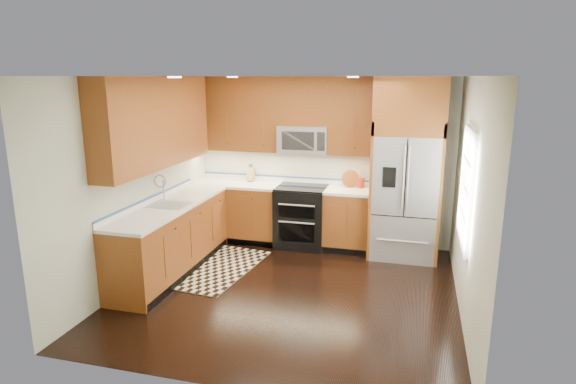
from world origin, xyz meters
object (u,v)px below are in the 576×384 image
(range, at_px, (302,217))
(refrigerator, at_px, (407,169))
(rug, at_px, (215,267))
(knife_block, at_px, (251,174))
(utensil_crock, at_px, (360,181))

(range, bearing_deg, refrigerator, -1.40)
(refrigerator, height_order, rug, refrigerator)
(range, xyz_separation_m, refrigerator, (1.55, -0.04, 0.83))
(knife_block, height_order, utensil_crock, utensil_crock)
(knife_block, xyz_separation_m, utensil_crock, (1.78, -0.04, -0.00))
(utensil_crock, bearing_deg, range, -167.67)
(refrigerator, height_order, utensil_crock, refrigerator)
(refrigerator, xyz_separation_m, rug, (-2.50, -1.18, -1.30))
(knife_block, bearing_deg, utensil_crock, -1.25)
(refrigerator, bearing_deg, range, 178.60)
(range, xyz_separation_m, utensil_crock, (0.87, 0.19, 0.58))
(range, height_order, knife_block, knife_block)
(refrigerator, relative_size, knife_block, 9.33)
(range, distance_m, utensil_crock, 1.07)
(rug, relative_size, knife_block, 5.93)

